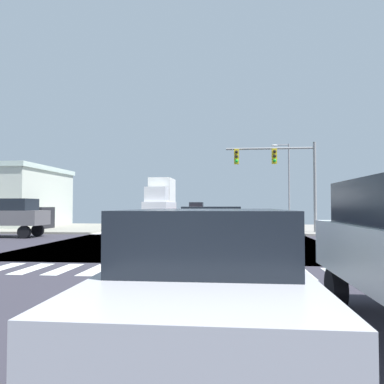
{
  "coord_description": "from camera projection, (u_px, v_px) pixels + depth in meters",
  "views": [
    {
      "loc": [
        2.22,
        -18.29,
        1.92
      ],
      "look_at": [
        -0.68,
        11.22,
        2.99
      ],
      "focal_mm": 35.28,
      "sensor_mm": 36.0,
      "label": 1
    }
  ],
  "objects": [
    {
      "name": "box_truck_outer_1",
      "position": [
        161.0,
        199.0,
        40.07
      ],
      "size": [
        2.4,
        7.2,
        4.85
      ],
      "rotation": [
        0.0,
        0.0,
        3.14
      ],
      "color": "black",
      "rests_on": "ground"
    },
    {
      "name": "pickup_nearside_1",
      "position": [
        197.0,
        210.0,
        49.63
      ],
      "size": [
        2.0,
        5.1,
        2.35
      ],
      "rotation": [
        0.0,
        0.0,
        3.14
      ],
      "color": "black",
      "rests_on": "ground"
    },
    {
      "name": "crosswalk_far",
      "position": [
        193.0,
        234.0,
        25.62
      ],
      "size": [
        13.5,
        2.0,
        0.01
      ],
      "color": "silver",
      "rests_on": "ground"
    },
    {
      "name": "suv_farside_1",
      "position": [
        7.0,
        214.0,
        22.97
      ],
      "size": [
        4.6,
        1.96,
        2.34
      ],
      "rotation": [
        0.0,
        0.0,
        4.71
      ],
      "color": "black",
      "rests_on": "ground"
    },
    {
      "name": "traffic_signal_mast",
      "position": [
        279.0,
        166.0,
        25.63
      ],
      "size": [
        6.07,
        0.55,
        6.22
      ],
      "color": "gray",
      "rests_on": "ground"
    },
    {
      "name": "ground",
      "position": [
        183.0,
        246.0,
        18.33
      ],
      "size": [
        90.0,
        90.0,
        0.05
      ],
      "color": "#32303A"
    },
    {
      "name": "sedan_trailing_3",
      "position": [
        208.0,
        282.0,
        3.95
      ],
      "size": [
        1.8,
        4.3,
        1.88
      ],
      "color": "black",
      "rests_on": "ground"
    },
    {
      "name": "sedan_inner_4",
      "position": [
        212.0,
        226.0,
        14.74
      ],
      "size": [
        4.3,
        1.8,
        1.88
      ],
      "rotation": [
        0.0,
        0.0,
        1.57
      ],
      "color": "black",
      "rests_on": "ground"
    },
    {
      "name": "sidewalk_corner_ne",
      "position": [
        370.0,
        230.0,
        29.0
      ],
      "size": [
        12.0,
        12.0,
        0.14
      ],
      "color": "gray",
      "rests_on": "ground"
    },
    {
      "name": "sidewalk_corner_nw",
      "position": [
        47.0,
        228.0,
        31.54
      ],
      "size": [
        12.0,
        12.0,
        0.14
      ],
      "color": "gray",
      "rests_on": "ground"
    },
    {
      "name": "crosswalk_near",
      "position": [
        145.0,
        271.0,
        11.1
      ],
      "size": [
        13.5,
        2.0,
        0.01
      ],
      "color": "silver",
      "rests_on": "ground"
    },
    {
      "name": "street_lamp",
      "position": [
        286.0,
        176.0,
        36.86
      ],
      "size": [
        1.78,
        0.32,
        7.98
      ],
      "color": "gray",
      "rests_on": "ground"
    }
  ]
}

